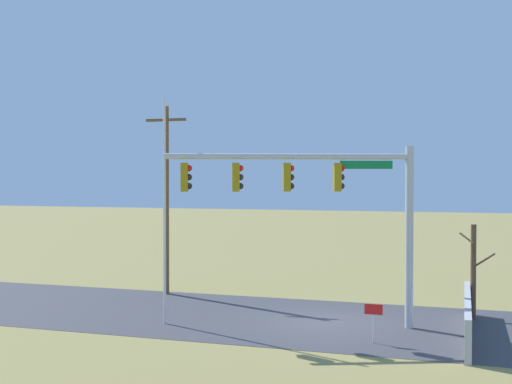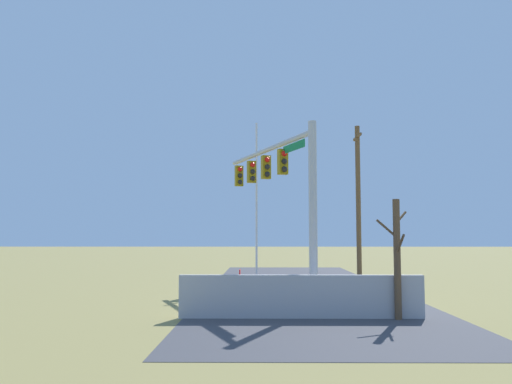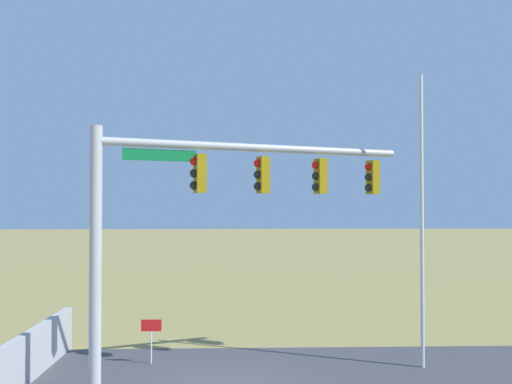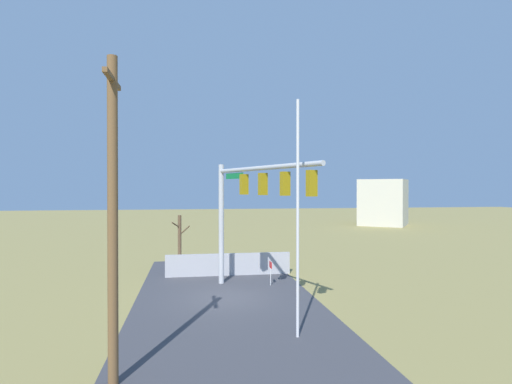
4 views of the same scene
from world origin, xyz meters
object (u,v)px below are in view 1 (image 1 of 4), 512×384
signal_mast (326,195)px  open_sign (374,314)px  bare_tree (473,270)px  flagpole (165,211)px  utility_pole (166,197)px

signal_mast → open_sign: bearing=-38.4°
signal_mast → open_sign: size_ratio=6.48×
signal_mast → bare_tree: 6.40m
flagpole → utility_pole: utility_pole is taller
flagpole → bare_tree: bearing=21.7°
signal_mast → flagpole: 5.67m
signal_mast → open_sign: signal_mast is taller
bare_tree → open_sign: bare_tree is taller
signal_mast → flagpole: (-5.57, -0.90, -0.60)m
flagpole → open_sign: size_ratio=6.50×
flagpole → signal_mast: bearing=9.2°
flagpole → utility_pole: size_ratio=0.96×
utility_pole → bare_tree: utility_pole is taller
signal_mast → open_sign: (1.79, -1.42, -3.66)m
utility_pole → bare_tree: (12.90, -1.34, -2.53)m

